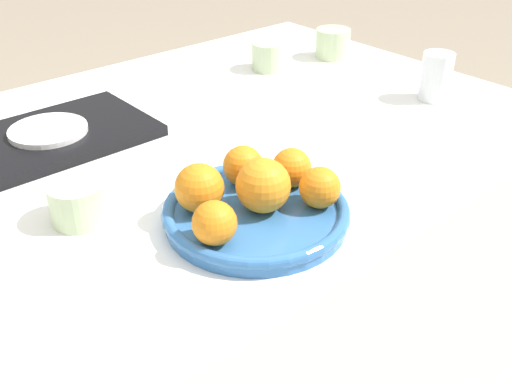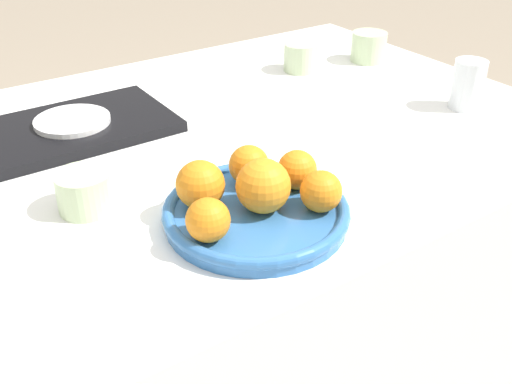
{
  "view_description": "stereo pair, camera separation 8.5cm",
  "coord_description": "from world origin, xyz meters",
  "px_view_note": "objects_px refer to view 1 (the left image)",
  "views": [
    {
      "loc": [
        -0.51,
        -0.84,
        1.21
      ],
      "look_at": [
        -0.04,
        -0.29,
        0.77
      ],
      "focal_mm": 42.0,
      "sensor_mm": 36.0,
      "label": 1
    },
    {
      "loc": [
        -0.45,
        -0.89,
        1.21
      ],
      "look_at": [
        -0.04,
        -0.29,
        0.77
      ],
      "focal_mm": 42.0,
      "sensor_mm": 36.0,
      "label": 2
    }
  ],
  "objects_px": {
    "orange_2": "(199,188)",
    "cup_0": "(78,202)",
    "fruit_platter": "(256,213)",
    "orange_3": "(243,166)",
    "orange_4": "(292,168)",
    "water_glass": "(436,77)",
    "cup_2": "(333,43)",
    "orange_5": "(320,188)",
    "side_plate": "(48,130)",
    "orange_0": "(263,186)",
    "orange_1": "(214,223)",
    "cup_1": "(269,56)",
    "serving_tray": "(50,138)"
  },
  "relations": [
    {
      "from": "side_plate",
      "to": "orange_3",
      "type": "bearing_deg",
      "value": -68.08
    },
    {
      "from": "fruit_platter",
      "to": "orange_2",
      "type": "bearing_deg",
      "value": 138.61
    },
    {
      "from": "cup_0",
      "to": "orange_0",
      "type": "bearing_deg",
      "value": -41.62
    },
    {
      "from": "fruit_platter",
      "to": "orange_3",
      "type": "relative_size",
      "value": 4.36
    },
    {
      "from": "orange_2",
      "to": "orange_3",
      "type": "relative_size",
      "value": 1.14
    },
    {
      "from": "orange_2",
      "to": "orange_3",
      "type": "xyz_separation_m",
      "value": [
        0.09,
        0.02,
        -0.0
      ]
    },
    {
      "from": "fruit_platter",
      "to": "orange_0",
      "type": "height_order",
      "value": "orange_0"
    },
    {
      "from": "orange_0",
      "to": "orange_5",
      "type": "height_order",
      "value": "orange_0"
    },
    {
      "from": "cup_2",
      "to": "water_glass",
      "type": "bearing_deg",
      "value": -97.18
    },
    {
      "from": "serving_tray",
      "to": "side_plate",
      "type": "bearing_deg",
      "value": -90.0
    },
    {
      "from": "orange_2",
      "to": "orange_5",
      "type": "xyz_separation_m",
      "value": [
        0.14,
        -0.1,
        -0.01
      ]
    },
    {
      "from": "fruit_platter",
      "to": "cup_1",
      "type": "distance_m",
      "value": 0.66
    },
    {
      "from": "orange_2",
      "to": "cup_2",
      "type": "distance_m",
      "value": 0.79
    },
    {
      "from": "cup_0",
      "to": "cup_2",
      "type": "distance_m",
      "value": 0.87
    },
    {
      "from": "water_glass",
      "to": "cup_0",
      "type": "relative_size",
      "value": 1.19
    },
    {
      "from": "fruit_platter",
      "to": "serving_tray",
      "type": "height_order",
      "value": "fruit_platter"
    },
    {
      "from": "orange_2",
      "to": "side_plate",
      "type": "bearing_deg",
      "value": 98.16
    },
    {
      "from": "orange_0",
      "to": "serving_tray",
      "type": "bearing_deg",
      "value": 105.52
    },
    {
      "from": "side_plate",
      "to": "cup_2",
      "type": "bearing_deg",
      "value": -0.29
    },
    {
      "from": "orange_0",
      "to": "orange_4",
      "type": "distance_m",
      "value": 0.08
    },
    {
      "from": "fruit_platter",
      "to": "orange_4",
      "type": "xyz_separation_m",
      "value": [
        0.09,
        0.02,
        0.04
      ]
    },
    {
      "from": "orange_3",
      "to": "water_glass",
      "type": "height_order",
      "value": "water_glass"
    },
    {
      "from": "serving_tray",
      "to": "cup_2",
      "type": "bearing_deg",
      "value": -0.29
    },
    {
      "from": "orange_3",
      "to": "orange_5",
      "type": "distance_m",
      "value": 0.13
    },
    {
      "from": "orange_3",
      "to": "serving_tray",
      "type": "relative_size",
      "value": 0.17
    },
    {
      "from": "orange_3",
      "to": "cup_0",
      "type": "relative_size",
      "value": 0.74
    },
    {
      "from": "serving_tray",
      "to": "cup_0",
      "type": "distance_m",
      "value": 0.28
    },
    {
      "from": "orange_0",
      "to": "water_glass",
      "type": "relative_size",
      "value": 0.79
    },
    {
      "from": "orange_2",
      "to": "orange_3",
      "type": "height_order",
      "value": "orange_2"
    },
    {
      "from": "orange_3",
      "to": "water_glass",
      "type": "relative_size",
      "value": 0.62
    },
    {
      "from": "fruit_platter",
      "to": "cup_0",
      "type": "bearing_deg",
      "value": 138.11
    },
    {
      "from": "orange_5",
      "to": "orange_0",
      "type": "bearing_deg",
      "value": 146.15
    },
    {
      "from": "orange_1",
      "to": "orange_4",
      "type": "relative_size",
      "value": 1.0
    },
    {
      "from": "cup_1",
      "to": "cup_2",
      "type": "xyz_separation_m",
      "value": [
        0.18,
        -0.04,
        0.0
      ]
    },
    {
      "from": "orange_4",
      "to": "cup_2",
      "type": "height_order",
      "value": "orange_4"
    },
    {
      "from": "cup_2",
      "to": "orange_1",
      "type": "bearing_deg",
      "value": -147.48
    },
    {
      "from": "side_plate",
      "to": "cup_2",
      "type": "relative_size",
      "value": 1.64
    },
    {
      "from": "fruit_platter",
      "to": "water_glass",
      "type": "height_order",
      "value": "water_glass"
    },
    {
      "from": "orange_4",
      "to": "water_glass",
      "type": "height_order",
      "value": "water_glass"
    },
    {
      "from": "orange_2",
      "to": "cup_0",
      "type": "xyz_separation_m",
      "value": [
        -0.13,
        0.12,
        -0.03
      ]
    },
    {
      "from": "water_glass",
      "to": "orange_2",
      "type": "bearing_deg",
      "value": -175.19
    },
    {
      "from": "orange_4",
      "to": "water_glass",
      "type": "bearing_deg",
      "value": 10.11
    },
    {
      "from": "side_plate",
      "to": "water_glass",
      "type": "bearing_deg",
      "value": -25.28
    },
    {
      "from": "cup_0",
      "to": "orange_4",
      "type": "bearing_deg",
      "value": -28.86
    },
    {
      "from": "orange_0",
      "to": "side_plate",
      "type": "relative_size",
      "value": 0.56
    },
    {
      "from": "serving_tray",
      "to": "side_plate",
      "type": "xyz_separation_m",
      "value": [
        0.0,
        -0.0,
        0.02
      ]
    },
    {
      "from": "orange_2",
      "to": "cup_2",
      "type": "relative_size",
      "value": 0.83
    },
    {
      "from": "serving_tray",
      "to": "cup_0",
      "type": "bearing_deg",
      "value": -105.52
    },
    {
      "from": "orange_4",
      "to": "orange_5",
      "type": "xyz_separation_m",
      "value": [
        -0.01,
        -0.07,
        0.0
      ]
    },
    {
      "from": "orange_1",
      "to": "orange_3",
      "type": "bearing_deg",
      "value": 36.46
    }
  ]
}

